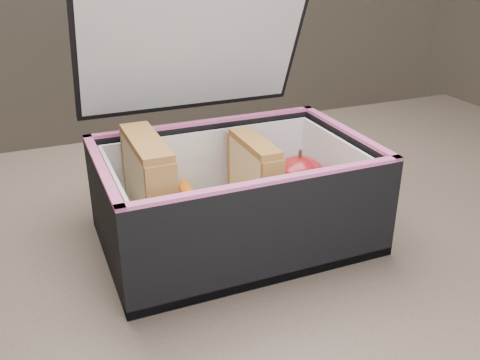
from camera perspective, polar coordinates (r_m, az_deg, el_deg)
The scene contains 8 objects.
kitchen_table at distance 0.63m, azimuth 2.67°, elevation -14.26°, with size 1.20×0.80×0.75m.
lunch_bag at distance 0.56m, azimuth -0.72°, elevation -0.82°, with size 0.28×0.26×0.27m.
plastic_tub at distance 0.56m, azimuth -3.81°, elevation -2.81°, with size 0.16×0.11×0.07m, color white, non-canonical shape.
sandwich_left at distance 0.53m, azimuth -9.63°, elevation -1.35°, with size 0.03×0.10×0.11m.
sandwich_right at distance 0.57m, azimuth 1.52°, elevation -0.21°, with size 0.02×0.09×0.10m.
carrot_sticks at distance 0.57m, azimuth -4.29°, elevation -3.67°, with size 0.05×0.13×0.03m.
paper_napkin at distance 0.62m, azimuth 5.77°, elevation -3.05°, with size 0.08×0.08×0.01m, color white.
red_apple at distance 0.60m, azimuth 6.29°, elevation -0.22°, with size 0.08×0.08×0.07m.
Camera 1 is at (-0.21, -0.44, 1.05)m, focal length 40.00 mm.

